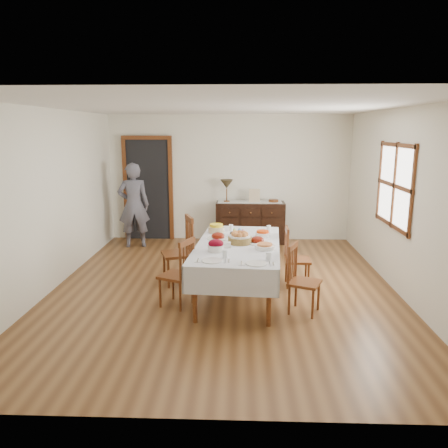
{
  "coord_description": "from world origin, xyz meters",
  "views": [
    {
      "loc": [
        0.23,
        -6.11,
        2.3
      ],
      "look_at": [
        0.0,
        0.1,
        0.95
      ],
      "focal_mm": 35.0,
      "sensor_mm": 36.0,
      "label": 1
    }
  ],
  "objects_px": {
    "chair_left_near": "(179,272)",
    "chair_right_far": "(295,257)",
    "sideboard": "(250,222)",
    "dining_table": "(238,250)",
    "person": "(134,203)",
    "table_lamp": "(227,185)",
    "chair_left_far": "(181,250)",
    "chair_right_near": "(301,278)"
  },
  "relations": [
    {
      "from": "chair_left_near",
      "to": "chair_right_far",
      "type": "relative_size",
      "value": 1.04
    },
    {
      "from": "dining_table",
      "to": "chair_right_far",
      "type": "height_order",
      "value": "chair_right_far"
    },
    {
      "from": "chair_left_near",
      "to": "chair_left_far",
      "type": "bearing_deg",
      "value": -149.45
    },
    {
      "from": "table_lamp",
      "to": "dining_table",
      "type": "bearing_deg",
      "value": -85.18
    },
    {
      "from": "chair_left_far",
      "to": "table_lamp",
      "type": "distance_m",
      "value": 2.68
    },
    {
      "from": "chair_left_near",
      "to": "person",
      "type": "height_order",
      "value": "person"
    },
    {
      "from": "person",
      "to": "chair_left_far",
      "type": "bearing_deg",
      "value": 107.88
    },
    {
      "from": "sideboard",
      "to": "person",
      "type": "height_order",
      "value": "person"
    },
    {
      "from": "dining_table",
      "to": "person",
      "type": "relative_size",
      "value": 1.28
    },
    {
      "from": "chair_left_far",
      "to": "sideboard",
      "type": "xyz_separation_m",
      "value": [
        1.1,
        2.51,
        -0.1
      ]
    },
    {
      "from": "chair_right_near",
      "to": "chair_right_far",
      "type": "height_order",
      "value": "chair_right_near"
    },
    {
      "from": "dining_table",
      "to": "table_lamp",
      "type": "height_order",
      "value": "table_lamp"
    },
    {
      "from": "sideboard",
      "to": "table_lamp",
      "type": "distance_m",
      "value": 0.91
    },
    {
      "from": "dining_table",
      "to": "person",
      "type": "distance_m",
      "value": 3.31
    },
    {
      "from": "chair_left_near",
      "to": "table_lamp",
      "type": "distance_m",
      "value": 3.53
    },
    {
      "from": "sideboard",
      "to": "chair_left_near",
      "type": "bearing_deg",
      "value": -106.44
    },
    {
      "from": "chair_right_far",
      "to": "table_lamp",
      "type": "distance_m",
      "value": 2.89
    },
    {
      "from": "chair_left_near",
      "to": "table_lamp",
      "type": "xyz_separation_m",
      "value": [
        0.52,
        3.41,
        0.73
      ]
    },
    {
      "from": "chair_right_far",
      "to": "person",
      "type": "relative_size",
      "value": 0.5
    },
    {
      "from": "person",
      "to": "table_lamp",
      "type": "distance_m",
      "value": 1.9
    },
    {
      "from": "chair_left_near",
      "to": "chair_right_near",
      "type": "relative_size",
      "value": 1.03
    },
    {
      "from": "chair_left_far",
      "to": "table_lamp",
      "type": "bearing_deg",
      "value": 146.23
    },
    {
      "from": "dining_table",
      "to": "person",
      "type": "xyz_separation_m",
      "value": [
        -2.07,
        2.57,
        0.22
      ]
    },
    {
      "from": "chair_right_far",
      "to": "person",
      "type": "height_order",
      "value": "person"
    },
    {
      "from": "sideboard",
      "to": "person",
      "type": "bearing_deg",
      "value": -169.51
    },
    {
      "from": "dining_table",
      "to": "sideboard",
      "type": "height_order",
      "value": "sideboard"
    },
    {
      "from": "chair_left_near",
      "to": "chair_right_far",
      "type": "bearing_deg",
      "value": 141.82
    },
    {
      "from": "person",
      "to": "sideboard",
      "type": "bearing_deg",
      "value": 178.29
    },
    {
      "from": "chair_right_far",
      "to": "sideboard",
      "type": "bearing_deg",
      "value": 14.45
    },
    {
      "from": "chair_right_near",
      "to": "chair_right_far",
      "type": "distance_m",
      "value": 0.97
    },
    {
      "from": "sideboard",
      "to": "person",
      "type": "distance_m",
      "value": 2.39
    },
    {
      "from": "chair_right_near",
      "to": "person",
      "type": "bearing_deg",
      "value": 65.94
    },
    {
      "from": "chair_right_near",
      "to": "person",
      "type": "xyz_separation_m",
      "value": [
        -2.88,
        3.1,
        0.44
      ]
    },
    {
      "from": "chair_left_near",
      "to": "sideboard",
      "type": "bearing_deg",
      "value": -172.23
    },
    {
      "from": "sideboard",
      "to": "table_lamp",
      "type": "bearing_deg",
      "value": 178.38
    },
    {
      "from": "chair_right_far",
      "to": "sideboard",
      "type": "distance_m",
      "value": 2.63
    },
    {
      "from": "chair_right_near",
      "to": "person",
      "type": "distance_m",
      "value": 4.26
    },
    {
      "from": "dining_table",
      "to": "person",
      "type": "bearing_deg",
      "value": 133.21
    },
    {
      "from": "dining_table",
      "to": "chair_left_near",
      "type": "height_order",
      "value": "chair_left_near"
    },
    {
      "from": "dining_table",
      "to": "table_lamp",
      "type": "relative_size",
      "value": 4.97
    },
    {
      "from": "chair_left_far",
      "to": "chair_right_far",
      "type": "bearing_deg",
      "value": 68.14
    },
    {
      "from": "person",
      "to": "chair_right_far",
      "type": "bearing_deg",
      "value": 131.58
    }
  ]
}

